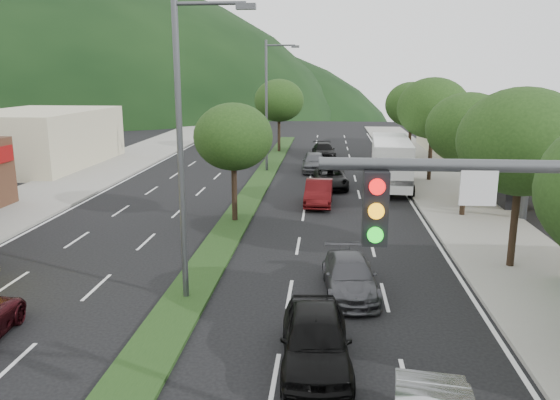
# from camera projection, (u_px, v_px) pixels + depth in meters

# --- Properties ---
(sidewalk_right) EXTENTS (5.00, 90.00, 0.15)m
(sidewalk_right) POSITION_uv_depth(u_px,v_px,m) (451.00, 196.00, 34.12)
(sidewalk_right) COLOR gray
(sidewalk_right) RESTS_ON ground
(sidewalk_left) EXTENTS (6.00, 90.00, 0.15)m
(sidewalk_left) POSITION_uv_depth(u_px,v_px,m) (59.00, 189.00, 36.28)
(sidewalk_left) COLOR gray
(sidewalk_left) RESTS_ON ground
(median) EXTENTS (1.60, 56.00, 0.12)m
(median) POSITION_uv_depth(u_px,v_px,m) (259.00, 183.00, 38.09)
(median) COLOR #1A3212
(median) RESTS_ON ground
(bldg_left_far) EXTENTS (9.00, 14.00, 4.60)m
(bldg_left_far) POSITION_uv_depth(u_px,v_px,m) (39.00, 139.00, 45.01)
(bldg_left_far) COLOR beige
(bldg_left_far) RESTS_ON ground
(bldg_right_far) EXTENTS (10.00, 16.00, 5.20)m
(bldg_right_far) POSITION_uv_depth(u_px,v_px,m) (485.00, 127.00, 51.40)
(bldg_right_far) COLOR beige
(bldg_right_far) RESTS_ON ground
(tree_r_b) EXTENTS (4.80, 4.80, 6.94)m
(tree_r_b) POSITION_uv_depth(u_px,v_px,m) (522.00, 142.00, 20.43)
(tree_r_b) COLOR black
(tree_r_b) RESTS_ON sidewalk_right
(tree_r_c) EXTENTS (4.40, 4.40, 6.48)m
(tree_r_c) POSITION_uv_depth(u_px,v_px,m) (468.00, 129.00, 28.26)
(tree_r_c) COLOR black
(tree_r_c) RESTS_ON sidewalk_right
(tree_r_d) EXTENTS (5.00, 5.00, 7.17)m
(tree_r_d) POSITION_uv_depth(u_px,v_px,m) (433.00, 108.00, 37.86)
(tree_r_d) COLOR black
(tree_r_d) RESTS_ON sidewalk_right
(tree_r_e) EXTENTS (4.60, 4.60, 6.71)m
(tree_r_e) POSITION_uv_depth(u_px,v_px,m) (412.00, 105.00, 47.63)
(tree_r_e) COLOR black
(tree_r_e) RESTS_ON sidewalk_right
(tree_med_near) EXTENTS (4.00, 4.00, 6.02)m
(tree_med_near) POSITION_uv_depth(u_px,v_px,m) (233.00, 137.00, 27.40)
(tree_med_near) COLOR black
(tree_med_near) RESTS_ON median
(tree_med_far) EXTENTS (4.80, 4.80, 6.94)m
(tree_med_far) POSITION_uv_depth(u_px,v_px,m) (279.00, 101.00, 52.50)
(tree_med_far) COLOR black
(tree_med_far) RESTS_ON median
(streetlight_near) EXTENTS (2.60, 0.25, 10.00)m
(streetlight_near) POSITION_uv_depth(u_px,v_px,m) (186.00, 136.00, 17.42)
(streetlight_near) COLOR #47494C
(streetlight_near) RESTS_ON ground
(streetlight_mid) EXTENTS (2.60, 0.25, 10.00)m
(streetlight_mid) POSITION_uv_depth(u_px,v_px,m) (269.00, 100.00, 41.68)
(streetlight_mid) COLOR #47494C
(streetlight_mid) RESTS_ON ground
(car_queue_a) EXTENTS (2.04, 4.58, 1.53)m
(car_queue_a) POSITION_uv_depth(u_px,v_px,m) (315.00, 339.00, 14.26)
(car_queue_a) COLOR black
(car_queue_a) RESTS_ON ground
(car_queue_b) EXTENTS (2.08, 4.46, 1.26)m
(car_queue_b) POSITION_uv_depth(u_px,v_px,m) (350.00, 276.00, 19.05)
(car_queue_b) COLOR #424247
(car_queue_b) RESTS_ON ground
(car_queue_c) EXTENTS (1.65, 4.45, 1.45)m
(car_queue_c) POSITION_uv_depth(u_px,v_px,m) (319.00, 193.00, 31.95)
(car_queue_c) COLOR #480C0D
(car_queue_c) RESTS_ON ground
(car_queue_d) EXTENTS (2.47, 4.81, 1.30)m
(car_queue_d) POSITION_uv_depth(u_px,v_px,m) (331.00, 178.00, 36.76)
(car_queue_d) COLOR black
(car_queue_d) RESTS_ON ground
(car_queue_e) EXTENTS (1.88, 4.50, 1.52)m
(car_queue_e) POSITION_uv_depth(u_px,v_px,m) (314.00, 162.00, 42.86)
(car_queue_e) COLOR #56575C
(car_queue_e) RESTS_ON ground
(car_queue_f) EXTENTS (2.35, 4.90, 1.38)m
(car_queue_f) POSITION_uv_depth(u_px,v_px,m) (324.00, 151.00, 49.54)
(car_queue_f) COLOR black
(car_queue_f) RESTS_ON ground
(motorhome) EXTENTS (3.19, 8.69, 3.28)m
(motorhome) POSITION_uv_depth(u_px,v_px,m) (391.00, 162.00, 36.60)
(motorhome) COLOR white
(motorhome) RESTS_ON ground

